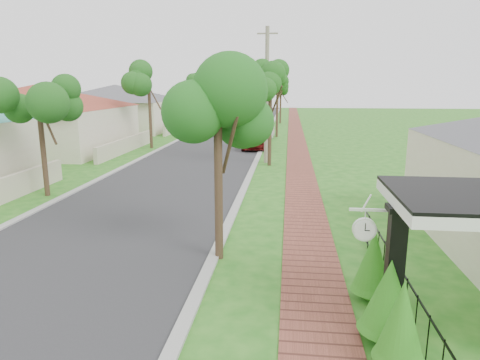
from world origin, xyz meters
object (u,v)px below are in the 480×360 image
at_px(parked_car_red, 253,139).
at_px(near_tree, 218,110).
at_px(porch_post, 393,279).
at_px(utility_pole, 267,96).
at_px(parked_car_white, 261,132).
at_px(station_clock, 365,228).

distance_m(parked_car_red, near_tree, 20.55).
distance_m(porch_post, utility_pole, 18.43).
xyz_separation_m(porch_post, parked_car_white, (-4.28, 28.37, -0.44)).
bearing_deg(station_clock, near_tree, 139.02).
relative_size(parked_car_white, station_clock, 5.50).
distance_m(porch_post, near_tree, 5.70).
distance_m(parked_car_red, utility_pole, 6.58).
bearing_deg(parked_car_red, utility_pole, -83.45).
bearing_deg(near_tree, utility_pole, 88.27).
distance_m(porch_post, parked_car_red, 23.95).
height_order(parked_car_white, near_tree, near_tree).
bearing_deg(parked_car_white, utility_pole, -74.39).
distance_m(parked_car_red, station_clock, 23.49).
xyz_separation_m(parked_car_red, station_clock, (4.06, -23.10, 1.22)).
xyz_separation_m(near_tree, station_clock, (3.26, -2.83, -2.01)).
xyz_separation_m(porch_post, near_tree, (-3.75, 3.23, 2.84)).
height_order(porch_post, utility_pole, utility_pole).
bearing_deg(station_clock, parked_car_red, 99.97).
relative_size(parked_car_red, utility_pole, 0.55).
xyz_separation_m(parked_car_white, utility_pole, (0.97, -10.46, 3.29)).
bearing_deg(parked_car_red, parked_car_white, 80.69).
xyz_separation_m(parked_car_white, near_tree, (0.53, -25.14, 3.28)).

